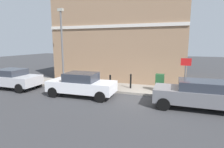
# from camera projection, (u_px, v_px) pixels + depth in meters

# --- Properties ---
(ground) EXTENTS (80.00, 80.00, 0.00)m
(ground) POSITION_uv_depth(u_px,v_px,m) (152.00, 100.00, 10.53)
(ground) COLOR #38383A
(sidewalk) EXTENTS (2.47, 30.00, 0.15)m
(sidewalk) POSITION_uv_depth(u_px,v_px,m) (78.00, 84.00, 14.28)
(sidewalk) COLOR gray
(sidewalk) RESTS_ON ground
(corner_building) EXTENTS (7.22, 11.15, 7.29)m
(corner_building) POSITION_uv_depth(u_px,v_px,m) (124.00, 40.00, 17.36)
(corner_building) COLOR #937256
(corner_building) RESTS_ON ground
(car_grey) EXTENTS (1.89, 4.48, 1.45)m
(car_grey) POSITION_uv_depth(u_px,v_px,m) (200.00, 94.00, 9.04)
(car_grey) COLOR slate
(car_grey) RESTS_ON ground
(car_white) EXTENTS (1.88, 4.26, 1.49)m
(car_white) POSITION_uv_depth(u_px,v_px,m) (82.00, 84.00, 11.22)
(car_white) COLOR silver
(car_white) RESTS_ON ground
(car_silver) EXTENTS (1.94, 4.30, 1.44)m
(car_silver) POSITION_uv_depth(u_px,v_px,m) (11.00, 78.00, 13.19)
(car_silver) COLOR #B7B7BC
(car_silver) RESTS_ON ground
(utility_cabinet) EXTENTS (0.46, 0.61, 1.15)m
(utility_cabinet) POSITION_uv_depth(u_px,v_px,m) (160.00, 83.00, 11.90)
(utility_cabinet) COLOR #1E4C28
(utility_cabinet) RESTS_ON sidewalk
(bollard_near_cabinet) EXTENTS (0.14, 0.14, 1.04)m
(bollard_near_cabinet) POSITION_uv_depth(u_px,v_px,m) (131.00, 81.00, 12.62)
(bollard_near_cabinet) COLOR black
(bollard_near_cabinet) RESTS_ON sidewalk
(bollard_far_kerb) EXTENTS (0.14, 0.14, 1.04)m
(bollard_far_kerb) POSITION_uv_depth(u_px,v_px,m) (110.00, 82.00, 12.27)
(bollard_far_kerb) COLOR black
(bollard_far_kerb) RESTS_ON sidewalk
(street_sign) EXTENTS (0.08, 0.60, 2.30)m
(street_sign) POSITION_uv_depth(u_px,v_px,m) (185.00, 71.00, 10.80)
(street_sign) COLOR #59595B
(street_sign) RESTS_ON sidewalk
(lamppost) EXTENTS (0.20, 0.44, 5.72)m
(lamppost) POSITION_uv_depth(u_px,v_px,m) (62.00, 43.00, 13.80)
(lamppost) COLOR #59595B
(lamppost) RESTS_ON sidewalk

